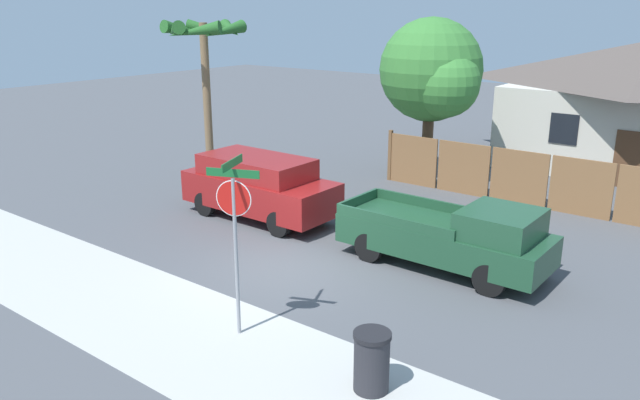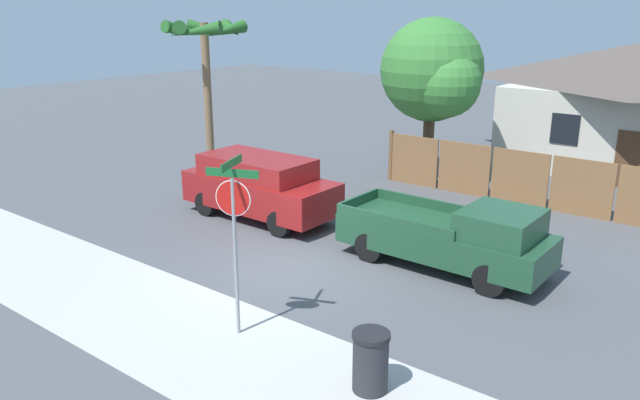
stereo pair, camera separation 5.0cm
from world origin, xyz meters
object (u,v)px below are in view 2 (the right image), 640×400
object	(u,v)px
palm_tree	(205,44)
stop_sign	(234,218)
trash_bin	(371,361)
red_suv	(260,185)
orange_pickup	(452,236)
oak_tree	(435,73)

from	to	relation	value
palm_tree	stop_sign	distance (m)	11.58
trash_bin	stop_sign	bearing A→B (deg)	179.62
red_suv	orange_pickup	bearing A→B (deg)	0.47
orange_pickup	trash_bin	bearing A→B (deg)	-76.79
oak_tree	stop_sign	size ratio (longest dim) A/B	1.66
oak_tree	red_suv	xyz separation A→B (m)	(-1.92, -6.94, -2.82)
red_suv	oak_tree	bearing A→B (deg)	75.00
red_suv	orange_pickup	size ratio (longest dim) A/B	0.95
red_suv	trash_bin	xyz separation A→B (m)	(7.42, -5.34, -0.48)
red_suv	stop_sign	size ratio (longest dim) A/B	1.39
palm_tree	trash_bin	world-z (taller)	palm_tree
oak_tree	stop_sign	world-z (taller)	oak_tree
red_suv	stop_sign	xyz separation A→B (m)	(4.38, -5.32, 1.34)
orange_pickup	oak_tree	bearing A→B (deg)	122.20
palm_tree	stop_sign	bearing A→B (deg)	-40.31
palm_tree	orange_pickup	xyz separation A→B (m)	(10.45, -2.00, -4.00)
red_suv	trash_bin	bearing A→B (deg)	-35.29
palm_tree	oak_tree	bearing A→B (deg)	38.72
palm_tree	red_suv	bearing A→B (deg)	-25.16
orange_pickup	stop_sign	bearing A→B (deg)	-108.46
oak_tree	trash_bin	bearing A→B (deg)	-65.91
oak_tree	orange_pickup	distance (m)	8.69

